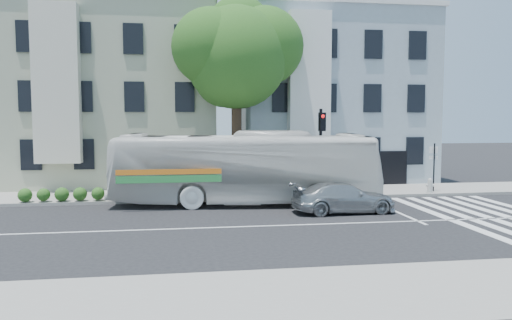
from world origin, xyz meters
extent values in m
plane|color=black|center=(0.00, 0.00, 0.00)|extent=(120.00, 120.00, 0.00)
cube|color=gray|center=(0.00, 8.00, 0.07)|extent=(80.00, 4.00, 0.15)
cube|color=gray|center=(0.00, -8.00, 0.07)|extent=(80.00, 4.00, 0.15)
cube|color=#A7AC90|center=(-7.00, 15.00, 5.50)|extent=(12.00, 10.00, 11.00)
cube|color=#A0B1BF|center=(7.00, 15.00, 5.50)|extent=(12.00, 10.00, 11.00)
cylinder|color=#2D2116|center=(0.00, 8.50, 2.60)|extent=(0.56, 0.56, 5.20)
sphere|color=#214C18|center=(0.00, 8.50, 7.50)|extent=(5.60, 5.60, 5.60)
sphere|color=#214C18|center=(1.60, 8.90, 8.20)|extent=(4.40, 4.40, 4.40)
sphere|color=#214C18|center=(-1.40, 8.20, 8.00)|extent=(4.20, 4.20, 4.20)
sphere|color=#214C18|center=(0.30, 9.70, 9.20)|extent=(3.80, 3.80, 3.80)
sphere|color=#214C18|center=(-0.60, 9.10, 6.50)|extent=(3.40, 3.40, 3.40)
imported|color=silver|center=(0.04, 5.09, 1.79)|extent=(4.39, 13.12, 3.58)
imported|color=#A8ABAF|center=(4.09, 2.26, 0.67)|extent=(2.02, 4.68, 1.34)
cylinder|color=black|center=(4.09, 6.05, 2.34)|extent=(0.16, 0.16, 4.68)
cube|color=black|center=(4.09, 5.80, 4.02)|extent=(0.36, 0.31, 0.95)
sphere|color=red|center=(4.09, 5.67, 4.29)|extent=(0.18, 0.18, 0.18)
cylinder|color=white|center=(4.09, 5.90, 2.90)|extent=(0.48, 0.15, 0.49)
cylinder|color=#B3B2AE|center=(10.38, 6.39, 0.47)|extent=(0.26, 0.26, 0.64)
sphere|color=#B3B2AE|center=(10.38, 6.39, 0.82)|extent=(0.23, 0.23, 0.23)
cylinder|color=#B3B2AE|center=(10.38, 6.39, 0.56)|extent=(0.45, 0.27, 0.15)
cylinder|color=black|center=(10.80, 6.79, 1.49)|extent=(0.07, 0.07, 2.68)
cube|color=white|center=(10.80, 6.89, 2.45)|extent=(0.48, 0.08, 0.37)
cube|color=white|center=(10.80, 6.89, 2.02)|extent=(0.48, 0.08, 0.19)
camera|label=1|loc=(-3.04, -18.88, 4.18)|focal=35.00mm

